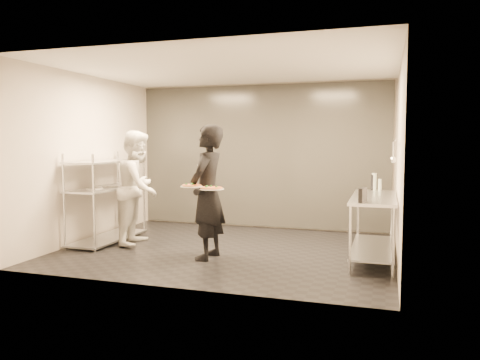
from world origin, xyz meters
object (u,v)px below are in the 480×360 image
(waiter, at_px, (208,192))
(salad_plate, at_px, (207,164))
(chef, at_px, (138,188))
(bottle_dark, at_px, (373,182))
(bottle_clear, at_px, (380,185))
(bottle_green, at_px, (374,182))
(pizza_plate_near, at_px, (192,186))
(pass_rack, at_px, (107,196))
(prep_counter, at_px, (373,217))
(pos_monitor, at_px, (363,195))
(pizza_plate_far, at_px, (211,188))

(waiter, distance_m, salad_plate, 0.49)
(chef, xyz_separation_m, bottle_dark, (3.69, 0.81, 0.11))
(bottle_dark, bearing_deg, salad_plate, -154.15)
(bottle_clear, bearing_deg, bottle_dark, 180.00)
(waiter, xyz_separation_m, salad_plate, (-0.12, 0.27, 0.39))
(bottle_green, height_order, bottle_clear, bottle_green)
(pizza_plate_near, relative_size, bottle_green, 1.16)
(chef, bearing_deg, bottle_green, -86.98)
(pass_rack, bearing_deg, waiter, -16.43)
(prep_counter, distance_m, pos_monitor, 0.82)
(chef, bearing_deg, prep_counter, -99.15)
(waiter, relative_size, pos_monitor, 7.72)
(prep_counter, xyz_separation_m, pizza_plate_near, (-2.44, -0.80, 0.44))
(prep_counter, height_order, pizza_plate_far, pizza_plate_far)
(pizza_plate_far, bearing_deg, waiter, 124.90)
(pizza_plate_near, bearing_deg, pos_monitor, 2.02)
(salad_plate, bearing_deg, waiter, -66.64)
(pizza_plate_near, bearing_deg, pizza_plate_far, 0.37)
(pizza_plate_near, relative_size, bottle_dark, 1.26)
(pos_monitor, height_order, bottle_clear, bottle_clear)
(pos_monitor, distance_m, bottle_clear, 1.53)
(pizza_plate_far, height_order, bottle_clear, bottle_clear)
(chef, relative_size, pos_monitor, 7.46)
(waiter, xyz_separation_m, pizza_plate_far, (0.13, -0.19, 0.08))
(pizza_plate_far, height_order, salad_plate, salad_plate)
(pos_monitor, xyz_separation_m, bottle_dark, (0.08, 1.52, 0.03))
(pizza_plate_near, bearing_deg, bottle_green, 33.55)
(pizza_plate_near, bearing_deg, salad_plate, 84.37)
(pizza_plate_far, bearing_deg, bottle_clear, 35.92)
(pizza_plate_near, distance_m, bottle_dark, 2.89)
(chef, xyz_separation_m, pos_monitor, (3.61, -0.71, 0.08))
(pizza_plate_far, distance_m, bottle_dark, 2.65)
(salad_plate, xyz_separation_m, bottle_green, (2.37, 1.14, -0.30))
(salad_plate, height_order, pos_monitor, salad_plate)
(pizza_plate_near, xyz_separation_m, pos_monitor, (2.32, 0.08, -0.06))
(prep_counter, relative_size, bottle_clear, 9.92)
(prep_counter, bearing_deg, pizza_plate_near, -161.78)
(pass_rack, bearing_deg, bottle_dark, 10.59)
(salad_plate, distance_m, bottle_clear, 2.73)
(salad_plate, distance_m, pos_monitor, 2.33)
(waiter, relative_size, pizza_plate_far, 5.52)
(pass_rack, relative_size, waiter, 0.83)
(pass_rack, bearing_deg, pizza_plate_far, -20.02)
(waiter, relative_size, salad_plate, 6.87)
(salad_plate, bearing_deg, bottle_dark, 25.85)
(pos_monitor, relative_size, bottle_clear, 1.37)
(salad_plate, relative_size, bottle_green, 1.03)
(pass_rack, xyz_separation_m, waiter, (2.05, -0.61, 0.19))
(waiter, xyz_separation_m, chef, (-1.45, 0.60, -0.03))
(pizza_plate_far, bearing_deg, chef, 153.52)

